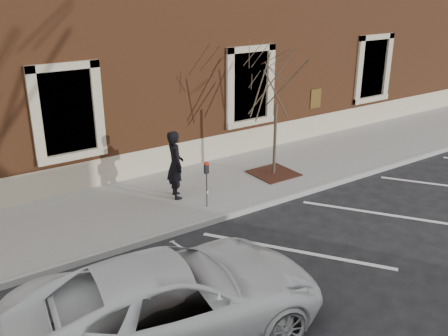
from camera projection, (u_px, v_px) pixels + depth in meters
ground at (237, 215)px, 12.82m from camera, size 120.00×120.00×0.00m
sidewalk_near at (201, 190)px, 14.14m from camera, size 40.00×3.50×0.15m
curb_near at (238, 213)px, 12.76m from camera, size 40.00×0.12×0.15m
parking_stripes at (295, 251)px, 11.12m from camera, size 28.00×4.40×0.01m
building_civic at (109, 30)px, 17.37m from camera, size 40.00×8.62×8.00m
man at (175, 165)px, 13.19m from camera, size 0.60×0.76×1.85m
parking_meter at (207, 176)px, 12.63m from camera, size 0.11×0.09×1.22m
tree_grate at (274, 173)px, 15.10m from camera, size 1.25×1.25×0.03m
sapling at (277, 84)px, 14.13m from camera, size 2.34×2.34×3.91m
white_truck at (172, 299)px, 8.25m from camera, size 5.54×3.11×1.46m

